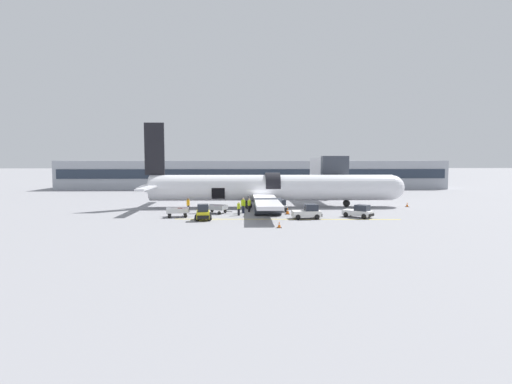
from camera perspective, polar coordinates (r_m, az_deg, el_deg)
ground_plane at (r=50.56m, az=0.67°, el=-2.59°), size 500.00×500.00×0.00m
apron_marking_line at (r=42.88m, az=4.50°, el=-3.90°), size 24.16×1.34×0.01m
terminal_strip at (r=90.05m, az=-0.46°, el=2.54°), size 83.69×11.92×6.15m
jet_bridge_stub at (r=61.93m, az=10.14°, el=3.45°), size 3.65×13.22×6.89m
airplane at (r=53.51m, az=1.81°, el=0.54°), size 36.13×30.73×11.21m
baggage_tug_lead at (r=45.43m, az=14.47°, el=-2.77°), size 3.27×3.14×1.43m
baggage_tug_mid at (r=43.50m, az=7.38°, el=-2.90°), size 3.19×2.11×1.58m
baggage_tug_rear at (r=42.38m, az=-7.57°, el=-3.06°), size 1.97×2.47×1.74m
baggage_tug_spare at (r=49.59m, az=3.36°, el=-2.01°), size 2.12×3.30×1.47m
baggage_cart_loading at (r=47.61m, az=-5.69°, el=-2.48°), size 3.47×2.59×1.00m
baggage_cart_queued at (r=45.32m, az=-11.02°, el=-2.87°), size 3.47×2.29×1.01m
ground_crew_loader_a at (r=47.55m, az=-1.85°, el=-1.88°), size 0.59×0.59×1.84m
ground_crew_loader_b at (r=48.65m, az=-0.99°, el=-1.86°), size 0.43×0.57×1.64m
ground_crew_driver at (r=49.22m, az=-9.67°, el=-1.80°), size 0.48×0.60×1.71m
ground_crew_supervisor at (r=45.67m, az=-2.49°, el=-2.32°), size 0.49×0.53×1.59m
safety_cone_nose at (r=57.72m, az=20.79°, el=-1.71°), size 0.47×0.47×0.61m
safety_cone_engine_left at (r=37.52m, az=3.34°, el=-4.69°), size 0.44×0.44×0.61m
safety_cone_wingtip at (r=46.84m, az=4.53°, el=-2.72°), size 0.59×0.59×0.80m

